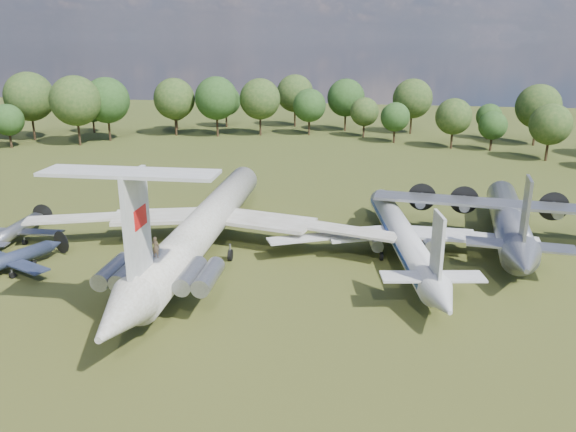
% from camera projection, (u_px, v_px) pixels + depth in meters
% --- Properties ---
extents(ground, '(300.00, 300.00, 0.00)m').
position_uv_depth(ground, '(209.00, 253.00, 62.76)').
color(ground, '#273F15').
rests_on(ground, ground).
extents(il62_airliner, '(43.89, 56.08, 5.36)m').
position_uv_depth(il62_airliner, '(206.00, 230.00, 62.24)').
color(il62_airliner, beige).
rests_on(il62_airliner, ground).
extents(tu104_jet, '(35.65, 43.55, 3.90)m').
position_uv_depth(tu104_jet, '(402.00, 240.00, 61.01)').
color(tu104_jet, white).
rests_on(tu104_jet, ground).
extents(an12_transport, '(34.78, 38.05, 4.60)m').
position_uv_depth(an12_transport, '(508.00, 224.00, 65.10)').
color(an12_transport, '#ADAFB5').
rests_on(an12_transport, ground).
extents(small_prop_west, '(15.76, 17.82, 2.16)m').
position_uv_depth(small_prop_west, '(6.00, 264.00, 56.88)').
color(small_prop_west, black).
rests_on(small_prop_west, ground).
extents(small_prop_northwest, '(12.30, 16.06, 2.24)m').
position_uv_depth(small_prop_northwest, '(14.00, 234.00, 65.32)').
color(small_prop_northwest, '#AAADB2').
rests_on(small_prop_northwest, ground).
extents(person_on_il62, '(0.72, 0.53, 1.85)m').
position_uv_depth(person_on_il62, '(156.00, 247.00, 46.97)').
color(person_on_il62, '#9C764F').
rests_on(person_on_il62, il62_airliner).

